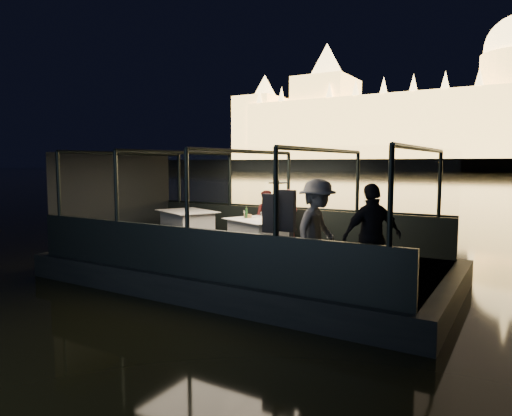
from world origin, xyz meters
The scene contains 28 objects.
river_water centered at (0.00, 80.00, 0.00)m, with size 500.00×500.00×0.00m, color black.
boat_hull centered at (0.00, 0.00, 0.00)m, with size 8.60×4.40×1.00m, color black.
boat_deck centered at (0.00, 0.00, 0.48)m, with size 8.00×4.00×0.04m, color black.
gunwale_port centered at (0.00, 2.00, 0.95)m, with size 8.00×0.08×0.90m, color black.
gunwale_starboard centered at (0.00, -2.00, 0.95)m, with size 8.00×0.08×0.90m, color black.
cabin_glass_port centered at (0.00, 2.00, 2.10)m, with size 8.00×0.02×1.40m, color #99B2B2, non-canonical shape.
cabin_glass_starboard centered at (0.00, -2.00, 2.10)m, with size 8.00×0.02×1.40m, color #99B2B2, non-canonical shape.
cabin_roof_glass centered at (0.00, 0.00, 2.80)m, with size 8.00×4.00×0.02m, color #99B2B2, non-canonical shape.
end_wall_fore centered at (-4.00, 0.00, 1.65)m, with size 0.02×4.00×2.30m, color black, non-canonical shape.
end_wall_aft centered at (4.00, 0.00, 1.65)m, with size 0.02×4.00×2.30m, color black, non-canonical shape.
canopy_ribs centered at (0.00, 0.00, 1.65)m, with size 8.00×4.00×2.30m, color black, non-canonical shape.
dining_table_central centered at (-0.09, 0.61, 0.89)m, with size 1.45×1.05×0.77m, color silver.
dining_table_aft centered at (-2.37, 0.86, 0.89)m, with size 1.56×1.13×0.83m, color white.
chair_port_left centered at (-0.23, 1.45, 0.95)m, with size 0.44×0.44×0.94m, color black.
chair_port_right centered at (0.23, 1.16, 0.95)m, with size 0.44×0.44×0.95m, color black.
coat_stand centered at (1.46, -1.28, 1.40)m, with size 0.49×0.39×1.76m, color black, non-canonical shape.
person_woman_coral centered at (0.25, 1.51, 1.25)m, with size 0.51×0.34×1.42m, color #EF5857.
person_man_maroon centered at (-0.38, 1.60, 1.25)m, with size 0.66×0.51×1.37m, color #3B1110.
passenger_stripe centered at (2.12, -1.08, 1.35)m, with size 1.16×0.65×1.79m, color silver.
passenger_dark centered at (3.11, -1.16, 1.35)m, with size 1.02×0.43×1.74m, color black.
wine_bottle centered at (-0.45, 0.70, 1.42)m, with size 0.06×0.06×0.28m, color #143819.
bread_basket centered at (-0.46, 0.79, 1.31)m, with size 0.19×0.19×0.08m, color olive.
amber_candle centered at (0.03, 0.69, 1.31)m, with size 0.06×0.06×0.08m, color #FF883F.
plate_near centered at (0.44, 0.70, 1.27)m, with size 0.22×0.22×0.01m, color silver.
plate_far centered at (-0.29, 0.96, 1.27)m, with size 0.23×0.23×0.01m, color white.
wine_glass_white centered at (-0.45, 0.62, 1.36)m, with size 0.06×0.06×0.18m, color white, non-canonical shape.
wine_glass_red centered at (0.16, 0.95, 1.36)m, with size 0.07×0.07×0.21m, color white, non-canonical shape.
wine_glass_empty centered at (0.06, 0.54, 1.36)m, with size 0.06×0.06×0.18m, color silver, non-canonical shape.
Camera 1 is at (5.23, -8.32, 2.55)m, focal length 32.00 mm.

